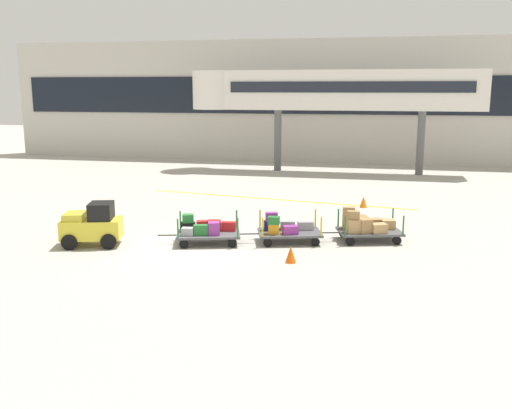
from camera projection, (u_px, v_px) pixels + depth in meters
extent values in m
plane|color=#B2ADA0|center=(188.00, 248.00, 20.26)|extent=(120.00, 120.00, 0.00)
cube|color=yellow|center=(275.00, 199.00, 29.13)|extent=(14.03, 2.58, 0.01)
cube|color=#BCB7AD|center=(293.00, 101.00, 44.25)|extent=(45.97, 2.40, 9.24)
cube|color=black|center=(291.00, 95.00, 42.96)|extent=(43.67, 0.12, 2.80)
cube|color=silver|center=(349.00, 90.00, 37.40)|extent=(17.26, 2.20, 2.60)
cylinder|color=silver|center=(214.00, 90.00, 39.27)|extent=(3.00, 3.00, 2.60)
cube|color=#1E232D|center=(348.00, 87.00, 36.27)|extent=(15.54, 0.08, 0.70)
cylinder|color=#59595B|center=(278.00, 140.00, 39.05)|extent=(0.50, 0.50, 4.18)
cylinder|color=#59595B|center=(421.00, 143.00, 37.12)|extent=(0.50, 0.50, 4.18)
cube|color=gold|center=(92.00, 229.00, 20.48)|extent=(2.32, 1.62, 0.70)
cube|color=black|center=(101.00, 211.00, 20.37)|extent=(1.03, 1.17, 0.60)
cube|color=gold|center=(75.00, 216.00, 20.35)|extent=(0.92, 1.09, 0.24)
cylinder|color=black|center=(77.00, 235.00, 21.02)|extent=(0.59, 0.32, 0.56)
cylinder|color=black|center=(69.00, 242.00, 20.00)|extent=(0.59, 0.32, 0.56)
cylinder|color=black|center=(114.00, 234.00, 21.10)|extent=(0.59, 0.32, 0.56)
cylinder|color=black|center=(109.00, 241.00, 20.08)|extent=(0.59, 0.32, 0.56)
cube|color=#4C4C4F|center=(208.00, 234.00, 20.79)|extent=(2.59, 1.96, 0.08)
cylinder|color=#237033|center=(180.00, 220.00, 21.27)|extent=(0.06, 0.06, 0.70)
cylinder|color=#237033|center=(178.00, 228.00, 20.01)|extent=(0.06, 0.06, 0.70)
cylinder|color=#237033|center=(237.00, 219.00, 21.40)|extent=(0.06, 0.06, 0.70)
cylinder|color=#237033|center=(238.00, 227.00, 20.14)|extent=(0.06, 0.06, 0.70)
cylinder|color=black|center=(186.00, 236.00, 21.36)|extent=(0.34, 0.18, 0.32)
cylinder|color=black|center=(184.00, 244.00, 20.19)|extent=(0.34, 0.18, 0.32)
cylinder|color=black|center=(232.00, 235.00, 21.46)|extent=(0.34, 0.18, 0.32)
cylinder|color=black|center=(232.00, 243.00, 20.30)|extent=(0.34, 0.18, 0.32)
cylinder|color=#333333|center=(167.00, 235.00, 20.70)|extent=(0.69, 0.23, 0.05)
cube|color=black|center=(188.00, 227.00, 21.06)|extent=(0.57, 0.36, 0.33)
cube|color=#99999E|center=(188.00, 232.00, 20.41)|extent=(0.46, 0.37, 0.28)
cube|color=red|center=(203.00, 226.00, 21.08)|extent=(0.53, 0.42, 0.38)
cube|color=#236B2D|center=(201.00, 230.00, 20.41)|extent=(0.56, 0.37, 0.39)
cube|color=red|center=(214.00, 225.00, 21.11)|extent=(0.53, 0.37, 0.40)
cube|color=#8C338C|center=(214.00, 229.00, 20.48)|extent=(0.50, 0.46, 0.46)
cube|color=red|center=(229.00, 226.00, 21.06)|extent=(0.56, 0.34, 0.34)
cube|color=#236B2D|center=(188.00, 218.00, 20.99)|extent=(0.50, 0.45, 0.30)
cube|color=#4C4C4F|center=(290.00, 233.00, 20.97)|extent=(2.59, 1.96, 0.08)
cylinder|color=gold|center=(260.00, 219.00, 21.45)|extent=(0.06, 0.06, 0.70)
cylinder|color=gold|center=(262.00, 227.00, 20.20)|extent=(0.06, 0.06, 0.70)
cylinder|color=gold|center=(315.00, 218.00, 21.58)|extent=(0.06, 0.06, 0.70)
cylinder|color=gold|center=(321.00, 226.00, 20.32)|extent=(0.06, 0.06, 0.70)
cylinder|color=black|center=(265.00, 234.00, 21.54)|extent=(0.34, 0.18, 0.32)
cylinder|color=black|center=(268.00, 243.00, 20.37)|extent=(0.34, 0.18, 0.32)
cylinder|color=black|center=(310.00, 234.00, 21.64)|extent=(0.34, 0.18, 0.32)
cylinder|color=black|center=(315.00, 242.00, 20.48)|extent=(0.34, 0.18, 0.32)
cylinder|color=#333333|center=(249.00, 234.00, 20.88)|extent=(0.69, 0.23, 0.05)
cube|color=navy|center=(271.00, 225.00, 21.19)|extent=(0.62, 0.45, 0.35)
cube|color=orange|center=(274.00, 229.00, 20.62)|extent=(0.45, 0.35, 0.37)
cube|color=#99999E|center=(288.00, 225.00, 21.27)|extent=(0.59, 0.42, 0.32)
cube|color=#8C338C|center=(290.00, 230.00, 20.60)|extent=(0.62, 0.51, 0.31)
cube|color=#99999E|center=(306.00, 225.00, 21.25)|extent=(0.65, 0.47, 0.31)
cube|color=#8C338C|center=(272.00, 217.00, 21.13)|extent=(0.51, 0.41, 0.32)
cube|color=#236B2D|center=(274.00, 220.00, 20.56)|extent=(0.43, 0.30, 0.27)
cube|color=#4C4C4F|center=(370.00, 232.00, 21.15)|extent=(2.59, 1.96, 0.08)
cylinder|color=#237033|center=(338.00, 218.00, 21.64)|extent=(0.06, 0.06, 0.70)
cylinder|color=#237033|center=(346.00, 226.00, 20.38)|extent=(0.06, 0.06, 0.70)
cylinder|color=#237033|center=(393.00, 217.00, 21.76)|extent=(0.06, 0.06, 0.70)
cylinder|color=#237033|center=(403.00, 225.00, 20.50)|extent=(0.06, 0.06, 0.70)
cylinder|color=black|center=(343.00, 233.00, 21.72)|extent=(0.34, 0.18, 0.32)
cylinder|color=black|center=(350.00, 241.00, 20.55)|extent=(0.34, 0.18, 0.32)
cylinder|color=black|center=(387.00, 232.00, 21.82)|extent=(0.34, 0.18, 0.32)
cylinder|color=black|center=(397.00, 241.00, 20.66)|extent=(0.34, 0.18, 0.32)
cylinder|color=#333333|center=(330.00, 233.00, 21.06)|extent=(0.69, 0.23, 0.05)
cube|color=tan|center=(348.00, 222.00, 21.38)|extent=(0.50, 0.51, 0.49)
cube|color=tan|center=(353.00, 226.00, 20.78)|extent=(0.59, 0.59, 0.49)
cube|color=olive|center=(361.00, 222.00, 21.40)|extent=(0.55, 0.60, 0.49)
cube|color=#9E7A4C|center=(365.00, 226.00, 20.81)|extent=(0.61, 0.65, 0.52)
cube|color=#A87F4C|center=(375.00, 223.00, 21.44)|extent=(0.56, 0.54, 0.38)
cube|color=tan|center=(379.00, 228.00, 20.77)|extent=(0.68, 0.60, 0.34)
cube|color=tan|center=(388.00, 224.00, 21.42)|extent=(0.61, 0.59, 0.34)
cube|color=tan|center=(349.00, 211.00, 21.29)|extent=(0.48, 0.33, 0.35)
cube|color=#9E7A4C|center=(353.00, 215.00, 20.70)|extent=(0.46, 0.27, 0.32)
cone|color=#EA590F|center=(291.00, 254.00, 18.53)|extent=(0.36, 0.36, 0.55)
cone|color=orange|center=(363.00, 202.00, 27.12)|extent=(0.36, 0.36, 0.55)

